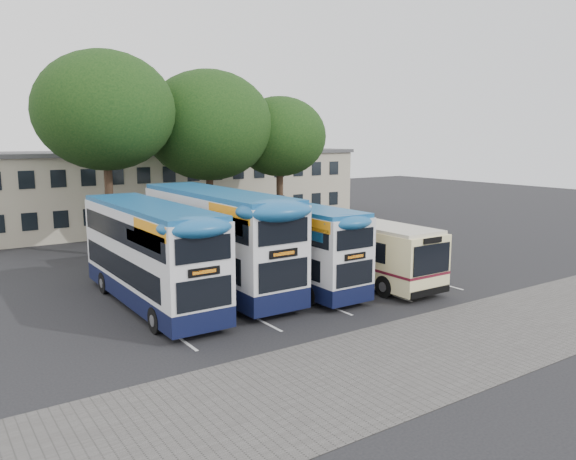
% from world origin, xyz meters
% --- Properties ---
extents(ground, '(120.00, 120.00, 0.00)m').
position_xyz_m(ground, '(0.00, 0.00, 0.00)').
color(ground, black).
rests_on(ground, ground).
extents(paving_strip, '(40.00, 6.00, 0.01)m').
position_xyz_m(paving_strip, '(-2.00, -5.00, 0.01)').
color(paving_strip, '#595654').
rests_on(paving_strip, ground).
extents(bay_lines, '(14.12, 11.00, 0.01)m').
position_xyz_m(bay_lines, '(-3.75, 5.00, 0.01)').
color(bay_lines, silver).
rests_on(bay_lines, ground).
extents(depot_building, '(32.40, 8.40, 6.20)m').
position_xyz_m(depot_building, '(0.00, 26.99, 3.15)').
color(depot_building, '#BBB197').
rests_on(depot_building, ground).
extents(lamp_post, '(0.25, 1.05, 9.06)m').
position_xyz_m(lamp_post, '(6.00, 19.97, 5.08)').
color(lamp_post, gray).
rests_on(lamp_post, ground).
extents(tree_left, '(8.38, 8.38, 12.41)m').
position_xyz_m(tree_left, '(-8.38, 16.94, 8.83)').
color(tree_left, black).
rests_on(tree_left, ground).
extents(tree_mid, '(8.79, 8.79, 11.82)m').
position_xyz_m(tree_mid, '(-1.19, 17.74, 8.07)').
color(tree_mid, black).
rests_on(tree_mid, ground).
extents(tree_right, '(6.79, 6.79, 10.23)m').
position_xyz_m(tree_right, '(4.19, 17.09, 7.32)').
color(tree_right, black).
rests_on(tree_right, ground).
extents(bus_dd_left, '(2.60, 10.73, 4.47)m').
position_xyz_m(bus_dd_left, '(-10.10, 5.57, 2.46)').
color(bus_dd_left, black).
rests_on(bus_dd_left, ground).
extents(bus_dd_mid, '(2.79, 11.50, 4.79)m').
position_xyz_m(bus_dd_mid, '(-6.52, 6.27, 2.64)').
color(bus_dd_mid, black).
rests_on(bus_dd_mid, ground).
extents(bus_dd_right, '(2.38, 9.82, 4.09)m').
position_xyz_m(bus_dd_right, '(-3.29, 4.87, 2.25)').
color(bus_dd_right, black).
rests_on(bus_dd_right, ground).
extents(bus_single, '(2.64, 10.38, 3.09)m').
position_xyz_m(bus_single, '(0.39, 4.30, 1.75)').
color(bus_single, '#F5E8A3').
rests_on(bus_single, ground).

